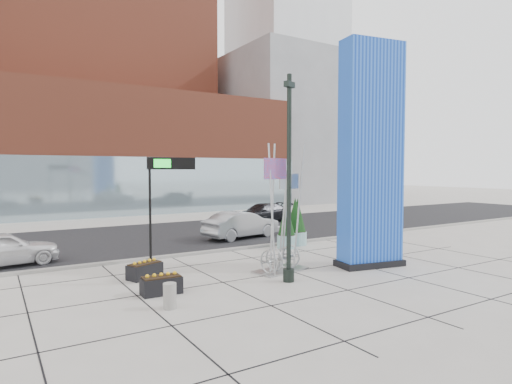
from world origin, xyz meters
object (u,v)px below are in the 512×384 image
blue_pylon (371,159)px  car_white_west (1,249)px  overhead_street_sign (167,172)px  lamp_post (289,198)px  public_art_sculpture (281,238)px  concrete_bollard (170,296)px  car_silver_mid (242,225)px

blue_pylon → car_white_west: blue_pylon is taller
blue_pylon → overhead_street_sign: size_ratio=2.02×
overhead_street_sign → car_white_west: overhead_street_sign is taller
lamp_post → overhead_street_sign: bearing=110.9°
public_art_sculpture → concrete_bollard: 5.72m
lamp_post → concrete_bollard: 5.28m
concrete_bollard → car_white_west: size_ratio=0.17×
concrete_bollard → car_white_west: (-3.91, 8.49, 0.36)m
overhead_street_sign → car_silver_mid: 7.14m
overhead_street_sign → car_white_west: 7.24m
lamp_post → public_art_sculpture: size_ratio=1.45×
car_white_west → car_silver_mid: (11.83, 1.21, 0.05)m
public_art_sculpture → overhead_street_sign: public_art_sculpture is taller
lamp_post → car_silver_mid: size_ratio=1.55×
lamp_post → concrete_bollard: size_ratio=9.93×
public_art_sculpture → overhead_street_sign: 5.90m
overhead_street_sign → public_art_sculpture: bearing=-49.9°
public_art_sculpture → car_white_west: size_ratio=1.17×
lamp_post → public_art_sculpture: bearing=64.6°
public_art_sculpture → concrete_bollard: public_art_sculpture is taller
concrete_bollard → overhead_street_sign: 7.71m
overhead_street_sign → car_white_west: bearing=168.8°
lamp_post → car_silver_mid: bearing=69.8°
blue_pylon → concrete_bollard: bearing=-164.4°
overhead_street_sign → car_silver_mid: overhead_street_sign is taller
concrete_bollard → overhead_street_sign: bearing=70.3°
car_silver_mid → overhead_street_sign: bearing=108.7°
overhead_street_sign → blue_pylon: bearing=-34.5°
public_art_sculpture → car_silver_mid: size_ratio=1.06×
lamp_post → car_white_west: size_ratio=1.70×
blue_pylon → lamp_post: bearing=-166.6°
car_white_west → car_silver_mid: car_silver_mid is taller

